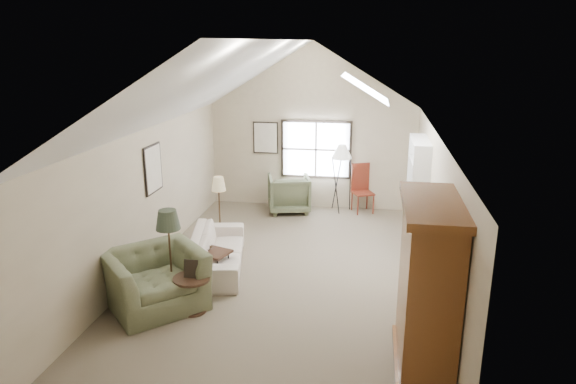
% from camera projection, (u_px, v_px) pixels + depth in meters
% --- Properties ---
extents(room_shell, '(5.01, 8.01, 4.00)m').
position_uv_depth(room_shell, '(284.00, 91.00, 8.23)').
color(room_shell, '#726752').
rests_on(room_shell, ground).
extents(window, '(1.72, 0.08, 1.42)m').
position_uv_depth(window, '(316.00, 149.00, 12.46)').
color(window, black).
rests_on(window, room_shell).
extents(skylight, '(0.80, 1.20, 0.52)m').
position_uv_depth(skylight, '(367.00, 87.00, 8.87)').
color(skylight, white).
rests_on(skylight, room_shell).
extents(wall_art, '(1.97, 3.71, 0.88)m').
position_uv_depth(wall_art, '(212.00, 153.00, 10.78)').
color(wall_art, black).
rests_on(wall_art, room_shell).
extents(armoire, '(0.60, 1.50, 2.20)m').
position_uv_depth(armoire, '(428.00, 288.00, 6.21)').
color(armoire, brown).
rests_on(armoire, ground).
extents(tv_alcove, '(0.32, 1.30, 2.10)m').
position_uv_depth(tv_alcove, '(417.00, 193.00, 9.96)').
color(tv_alcove, white).
rests_on(tv_alcove, ground).
extents(media_console, '(0.34, 1.18, 0.60)m').
position_uv_depth(media_console, '(413.00, 234.00, 10.20)').
color(media_console, '#382316').
rests_on(media_console, ground).
extents(tv_panel, '(0.05, 0.90, 0.55)m').
position_uv_depth(tv_panel, '(415.00, 204.00, 10.02)').
color(tv_panel, black).
rests_on(tv_panel, media_console).
extents(sofa, '(1.33, 2.39, 0.66)m').
position_uv_depth(sofa, '(217.00, 250.00, 9.30)').
color(sofa, beige).
rests_on(sofa, ground).
extents(armchair_near, '(1.85, 1.85, 0.91)m').
position_uv_depth(armchair_near, '(156.00, 280.00, 7.89)').
color(armchair_near, '#69724F').
rests_on(armchair_near, ground).
extents(armchair_far, '(1.18, 1.20, 0.90)m').
position_uv_depth(armchair_far, '(289.00, 193.00, 12.38)').
color(armchair_far, '#586144').
rests_on(armchair_far, ground).
extents(coffee_table, '(0.94, 0.71, 0.43)m').
position_uv_depth(coffee_table, '(207.00, 261.00, 9.14)').
color(coffee_table, '#3E2119').
rests_on(coffee_table, ground).
extents(bowl, '(0.25, 0.25, 0.05)m').
position_uv_depth(bowl, '(207.00, 249.00, 9.08)').
color(bowl, '#392917').
rests_on(bowl, coffee_table).
extents(side_table, '(0.67, 0.67, 0.57)m').
position_uv_depth(side_table, '(193.00, 294.00, 7.79)').
color(side_table, '#3A2117').
rests_on(side_table, ground).
extents(side_chair, '(0.60, 0.60, 1.17)m').
position_uv_depth(side_chair, '(363.00, 189.00, 12.27)').
color(side_chair, brown).
rests_on(side_chair, ground).
extents(tripod_lamp, '(0.62, 0.62, 1.67)m').
position_uv_depth(tripod_lamp, '(341.00, 178.00, 12.28)').
color(tripod_lamp, white).
rests_on(tripod_lamp, ground).
extents(dark_lamp, '(0.45, 0.45, 1.58)m').
position_uv_depth(dark_lamp, '(170.00, 257.00, 7.90)').
color(dark_lamp, '#252D20').
rests_on(dark_lamp, ground).
extents(tan_lamp, '(0.34, 0.34, 1.41)m').
position_uv_depth(tan_lamp, '(220.00, 209.00, 10.38)').
color(tan_lamp, tan).
rests_on(tan_lamp, ground).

